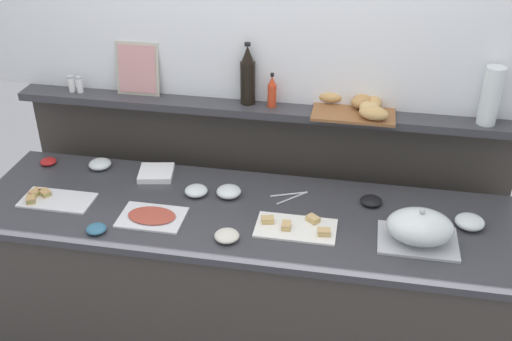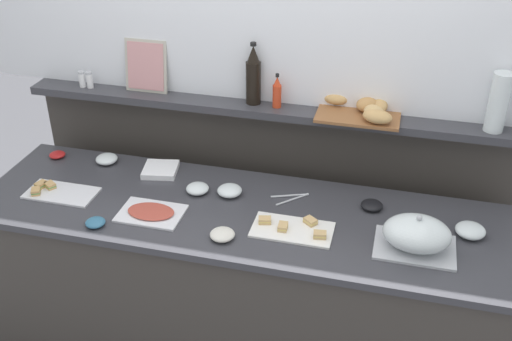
# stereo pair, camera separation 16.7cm
# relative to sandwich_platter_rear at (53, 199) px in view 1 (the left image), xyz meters

# --- Properties ---
(ground_plane) EXTENTS (12.00, 12.00, 0.00)m
(ground_plane) POSITION_rel_sandwich_platter_rear_xyz_m (0.91, 0.67, -0.93)
(ground_plane) COLOR #4C4C51
(buffet_counter) EXTENTS (2.54, 0.74, 0.92)m
(buffet_counter) POSITION_rel_sandwich_platter_rear_xyz_m (0.91, 0.07, -0.47)
(buffet_counter) COLOR #3D3833
(buffet_counter) RESTS_ON ground_plane
(back_ledge_unit) EXTENTS (2.57, 0.22, 1.25)m
(back_ledge_unit) POSITION_rel_sandwich_platter_rear_xyz_m (0.91, 0.62, -0.27)
(back_ledge_unit) COLOR #3D3833
(back_ledge_unit) RESTS_ON ground_plane
(sandwich_platter_rear) EXTENTS (0.34, 0.18, 0.04)m
(sandwich_platter_rear) POSITION_rel_sandwich_platter_rear_xyz_m (0.00, 0.00, 0.00)
(sandwich_platter_rear) COLOR silver
(sandwich_platter_rear) RESTS_ON buffet_counter
(sandwich_platter_front) EXTENTS (0.36, 0.19, 0.04)m
(sandwich_platter_front) POSITION_rel_sandwich_platter_rear_xyz_m (1.17, -0.02, 0.00)
(sandwich_platter_front) COLOR white
(sandwich_platter_front) RESTS_ON buffet_counter
(cold_cuts_platter) EXTENTS (0.30, 0.21, 0.02)m
(cold_cuts_platter) POSITION_rel_sandwich_platter_rear_xyz_m (0.51, -0.05, 0.00)
(cold_cuts_platter) COLOR silver
(cold_cuts_platter) RESTS_ON buffet_counter
(serving_cloche) EXTENTS (0.34, 0.24, 0.17)m
(serving_cloche) POSITION_rel_sandwich_platter_rear_xyz_m (1.70, -0.02, 0.06)
(serving_cloche) COLOR #B7BABF
(serving_cloche) RESTS_ON buffet_counter
(glass_bowl_large) EXTENTS (0.12, 0.12, 0.05)m
(glass_bowl_large) POSITION_rel_sandwich_platter_rear_xyz_m (0.10, 0.34, 0.01)
(glass_bowl_large) COLOR silver
(glass_bowl_large) RESTS_ON buffet_counter
(glass_bowl_medium) EXTENTS (0.11, 0.11, 0.04)m
(glass_bowl_medium) POSITION_rel_sandwich_platter_rear_xyz_m (0.66, 0.18, 0.01)
(glass_bowl_medium) COLOR silver
(glass_bowl_medium) RESTS_ON buffet_counter
(glass_bowl_small) EXTENTS (0.13, 0.13, 0.05)m
(glass_bowl_small) POSITION_rel_sandwich_platter_rear_xyz_m (1.93, 0.14, 0.01)
(glass_bowl_small) COLOR silver
(glass_bowl_small) RESTS_ON buffet_counter
(glass_bowl_extra) EXTENTS (0.12, 0.12, 0.05)m
(glass_bowl_extra) POSITION_rel_sandwich_platter_rear_xyz_m (0.82, 0.20, 0.01)
(glass_bowl_extra) COLOR silver
(glass_bowl_extra) RESTS_ON buffet_counter
(condiment_bowl_red) EXTENTS (0.08, 0.08, 0.03)m
(condiment_bowl_red) POSITION_rel_sandwich_platter_rear_xyz_m (-0.19, 0.32, 0.01)
(condiment_bowl_red) COLOR red
(condiment_bowl_red) RESTS_ON buffet_counter
(condiment_bowl_cream) EXTENTS (0.09, 0.09, 0.03)m
(condiment_bowl_cream) POSITION_rel_sandwich_platter_rear_xyz_m (0.31, -0.20, 0.01)
(condiment_bowl_cream) COLOR teal
(condiment_bowl_cream) RESTS_ON buffet_counter
(condiment_bowl_teal) EXTENTS (0.10, 0.10, 0.04)m
(condiment_bowl_teal) POSITION_rel_sandwich_platter_rear_xyz_m (1.49, 0.25, 0.01)
(condiment_bowl_teal) COLOR black
(condiment_bowl_teal) RESTS_ON buffet_counter
(condiment_bowl_dark) EXTENTS (0.11, 0.11, 0.04)m
(condiment_bowl_dark) POSITION_rel_sandwich_platter_rear_xyz_m (0.89, -0.15, 0.01)
(condiment_bowl_dark) COLOR silver
(condiment_bowl_dark) RESTS_ON buffet_counter
(serving_tongs) EXTENTS (0.18, 0.14, 0.01)m
(serving_tongs) POSITION_rel_sandwich_platter_rear_xyz_m (1.11, 0.24, -0.00)
(serving_tongs) COLOR #B7BABF
(serving_tongs) RESTS_ON buffet_counter
(napkin_stack) EXTENTS (0.20, 0.20, 0.03)m
(napkin_stack) POSITION_rel_sandwich_platter_rear_xyz_m (0.41, 0.31, 0.01)
(napkin_stack) COLOR white
(napkin_stack) RESTS_ON buffet_counter
(hot_sauce_bottle) EXTENTS (0.04, 0.04, 0.18)m
(hot_sauce_bottle) POSITION_rel_sandwich_platter_rear_xyz_m (0.97, 0.55, 0.40)
(hot_sauce_bottle) COLOR red
(hot_sauce_bottle) RESTS_ON back_ledge_unit
(wine_bottle_dark) EXTENTS (0.08, 0.08, 0.32)m
(wine_bottle_dark) POSITION_rel_sandwich_platter_rear_xyz_m (0.84, 0.56, 0.46)
(wine_bottle_dark) COLOR black
(wine_bottle_dark) RESTS_ON back_ledge_unit
(salt_shaker) EXTENTS (0.03, 0.03, 0.09)m
(salt_shaker) POSITION_rel_sandwich_platter_rear_xyz_m (-0.10, 0.54, 0.36)
(salt_shaker) COLOR white
(salt_shaker) RESTS_ON back_ledge_unit
(pepper_shaker) EXTENTS (0.03, 0.03, 0.09)m
(pepper_shaker) POSITION_rel_sandwich_platter_rear_xyz_m (-0.06, 0.54, 0.36)
(pepper_shaker) COLOR white
(pepper_shaker) RESTS_ON back_ledge_unit
(bread_basket) EXTENTS (0.40, 0.28, 0.08)m
(bread_basket) POSITION_rel_sandwich_platter_rear_xyz_m (1.40, 0.54, 0.36)
(bread_basket) COLOR brown
(bread_basket) RESTS_ON back_ledge_unit
(framed_picture) EXTENTS (0.23, 0.06, 0.27)m
(framed_picture) POSITION_rel_sandwich_platter_rear_xyz_m (0.26, 0.58, 0.46)
(framed_picture) COLOR #B2AD9E
(framed_picture) RESTS_ON back_ledge_unit
(water_carafe) EXTENTS (0.09, 0.09, 0.28)m
(water_carafe) POSITION_rel_sandwich_platter_rear_xyz_m (1.99, 0.54, 0.46)
(water_carafe) COLOR silver
(water_carafe) RESTS_ON back_ledge_unit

